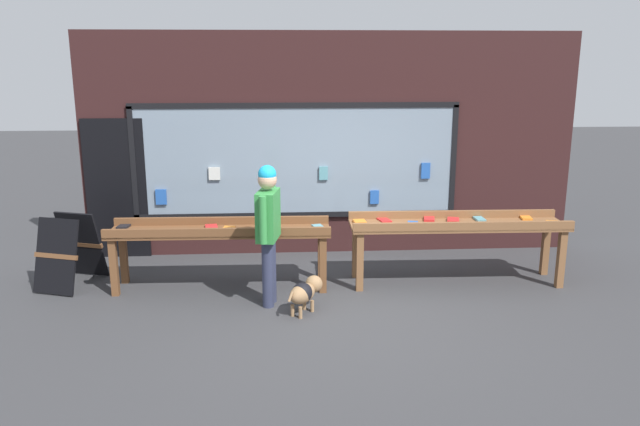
{
  "coord_description": "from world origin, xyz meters",
  "views": [
    {
      "loc": [
        -0.77,
        -7.02,
        2.94
      ],
      "look_at": [
        -0.28,
        0.63,
        1.04
      ],
      "focal_mm": 35.0,
      "sensor_mm": 36.0,
      "label": 1
    }
  ],
  "objects_px": {
    "display_table_right": "(457,229)",
    "person_browsing": "(268,224)",
    "sandwich_board_sign": "(69,250)",
    "small_dog": "(305,292)",
    "display_table_left": "(220,235)"
  },
  "relations": [
    {
      "from": "display_table_right",
      "to": "person_browsing",
      "type": "xyz_separation_m",
      "value": [
        -2.49,
        -0.63,
        0.27
      ]
    },
    {
      "from": "person_browsing",
      "to": "sandwich_board_sign",
      "type": "bearing_deg",
      "value": 82.67
    },
    {
      "from": "person_browsing",
      "to": "small_dog",
      "type": "height_order",
      "value": "person_browsing"
    },
    {
      "from": "display_table_left",
      "to": "display_table_right",
      "type": "height_order",
      "value": "display_table_right"
    },
    {
      "from": "person_browsing",
      "to": "display_table_right",
      "type": "bearing_deg",
      "value": -65.48
    },
    {
      "from": "sandwich_board_sign",
      "to": "display_table_left",
      "type": "bearing_deg",
      "value": 12.1
    },
    {
      "from": "person_browsing",
      "to": "small_dog",
      "type": "xyz_separation_m",
      "value": [
        0.42,
        -0.3,
        -0.76
      ]
    },
    {
      "from": "display_table_right",
      "to": "sandwich_board_sign",
      "type": "xyz_separation_m",
      "value": [
        -5.13,
        0.22,
        -0.26
      ]
    },
    {
      "from": "small_dog",
      "to": "sandwich_board_sign",
      "type": "height_order",
      "value": "sandwich_board_sign"
    },
    {
      "from": "sandwich_board_sign",
      "to": "display_table_right",
      "type": "bearing_deg",
      "value": 16.08
    },
    {
      "from": "display_table_left",
      "to": "small_dog",
      "type": "height_order",
      "value": "display_table_left"
    },
    {
      "from": "person_browsing",
      "to": "sandwich_board_sign",
      "type": "relative_size",
      "value": 1.78
    },
    {
      "from": "display_table_right",
      "to": "sandwich_board_sign",
      "type": "height_order",
      "value": "sandwich_board_sign"
    },
    {
      "from": "display_table_right",
      "to": "person_browsing",
      "type": "relative_size",
      "value": 1.65
    },
    {
      "from": "display_table_left",
      "to": "small_dog",
      "type": "relative_size",
      "value": 5.48
    }
  ]
}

